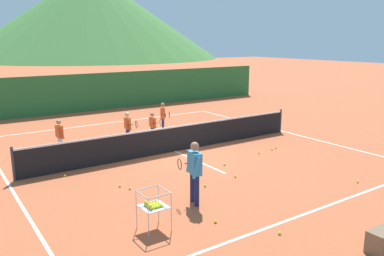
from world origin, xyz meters
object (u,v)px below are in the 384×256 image
tennis_ball_0 (120,186)px  tennis_ball_11 (235,177)px  tennis_ball_2 (358,182)px  tennis_net (175,138)px  tennis_ball_5 (276,148)px  student_3 (163,115)px  tennis_ball_3 (280,233)px  tennis_ball_7 (259,153)px  student_2 (153,124)px  tennis_ball_6 (130,189)px  tennis_ball_9 (272,149)px  tennis_ball_8 (224,164)px  student_0 (60,134)px  tennis_ball_4 (65,176)px  instructor (194,167)px  tennis_ball_1 (205,186)px  tennis_ball_10 (215,222)px  ball_cart (153,205)px  student_1 (128,125)px

tennis_ball_0 → tennis_ball_11: 3.46m
tennis_ball_2 → tennis_net: bearing=114.8°
tennis_ball_5 → tennis_ball_11: 3.78m
student_3 → tennis_ball_3: size_ratio=20.02×
tennis_ball_7 → tennis_ball_11: same height
student_2 → student_3: 1.52m
tennis_net → tennis_ball_2: tennis_net is taller
tennis_ball_2 → tennis_ball_3: 4.31m
student_2 → tennis_ball_6: (-3.15, -4.39, -0.69)m
tennis_ball_9 → tennis_ball_11: size_ratio=1.00×
student_3 → tennis_ball_8: (-0.68, -5.24, -0.78)m
student_0 → tennis_ball_7: bearing=-34.1°
tennis_ball_0 → tennis_ball_4: (-1.04, 1.74, 0.00)m
student_2 → tennis_ball_2: size_ratio=17.63×
instructor → tennis_ball_1: (0.91, 0.79, -0.95)m
tennis_ball_2 → tennis_ball_3: bearing=-167.8°
instructor → student_0: bearing=103.4°
instructor → tennis_ball_5: instructor is taller
instructor → tennis_ball_10: (-0.21, -1.17, -0.95)m
student_0 → student_2: (3.72, -0.23, -0.05)m
student_2 → tennis_ball_10: student_2 is taller
tennis_ball_0 → tennis_ball_11: bearing=-21.2°
student_0 → tennis_ball_1: student_0 is taller
tennis_ball_1 → ball_cart: bearing=-149.5°
tennis_ball_0 → tennis_ball_5: bearing=3.2°
student_1 → tennis_ball_10: size_ratio=19.42×
ball_cart → tennis_ball_2: bearing=-7.2°
student_0 → tennis_ball_0: (0.43, -4.27, -0.74)m
tennis_ball_9 → tennis_ball_5: bearing=16.7°
instructor → tennis_ball_10: size_ratio=24.00×
tennis_ball_1 → tennis_ball_2: size_ratio=1.00×
ball_cart → tennis_ball_1: ball_cart is taller
tennis_ball_2 → tennis_ball_11: (-2.68, 2.36, 0.00)m
tennis_ball_6 → tennis_ball_10: same height
tennis_ball_11 → instructor: bearing=-157.4°
tennis_ball_1 → tennis_ball_6: 2.12m
student_0 → tennis_ball_3: size_ratio=18.95×
tennis_ball_9 → tennis_ball_11: same height
tennis_ball_2 → tennis_ball_3: size_ratio=1.00×
student_0 → tennis_ball_11: student_0 is taller
instructor → tennis_ball_6: size_ratio=24.00×
tennis_ball_9 → tennis_ball_3: bearing=-134.1°
ball_cart → instructor: bearing=23.3°
tennis_net → ball_cart: 6.21m
tennis_net → tennis_ball_1: size_ratio=166.01×
tennis_ball_5 → tennis_ball_6: same height
student_0 → tennis_ball_10: 7.73m
tennis_ball_2 → tennis_ball_7: size_ratio=1.00×
tennis_ball_0 → tennis_ball_9: size_ratio=1.00×
student_3 → tennis_ball_2: bearing=-80.1°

